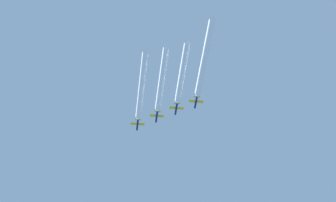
% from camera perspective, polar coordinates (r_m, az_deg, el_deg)
% --- Properties ---
extents(jet_lead, '(7.95, 11.58, 2.78)m').
position_cam_1_polar(jet_lead, '(383.16, -2.62, -2.03)').
color(jet_lead, navy).
extents(jet_second_echelon, '(7.95, 11.58, 2.78)m').
position_cam_1_polar(jet_second_echelon, '(376.52, -0.97, -1.34)').
color(jet_second_echelon, navy).
extents(jet_third_echelon, '(7.95, 11.58, 2.78)m').
position_cam_1_polar(jet_third_echelon, '(369.48, 0.70, -0.67)').
color(jet_third_echelon, navy).
extents(jet_fourth_echelon, '(7.95, 11.58, 2.78)m').
position_cam_1_polar(jet_fourth_echelon, '(363.04, 2.39, -0.11)').
color(jet_fourth_echelon, navy).
extents(smoke_trail_lead, '(3.21, 51.98, 3.21)m').
position_cam_1_polar(smoke_trail_lead, '(360.12, -2.26, 1.22)').
color(smoke_trail_lead, white).
extents(smoke_trail_second_echelon, '(3.21, 47.81, 3.21)m').
position_cam_1_polar(smoke_trail_second_echelon, '(355.30, -0.54, 1.77)').
color(smoke_trail_second_echelon, white).
extents(smoke_trail_third_echelon, '(3.21, 43.92, 3.21)m').
position_cam_1_polar(smoke_trail_third_echelon, '(349.95, 1.21, 2.32)').
color(smoke_trail_third_echelon, white).
extents(smoke_trail_fourth_echelon, '(3.21, 53.62, 3.21)m').
position_cam_1_polar(smoke_trail_fourth_echelon, '(340.53, 3.12, 3.55)').
color(smoke_trail_fourth_echelon, white).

